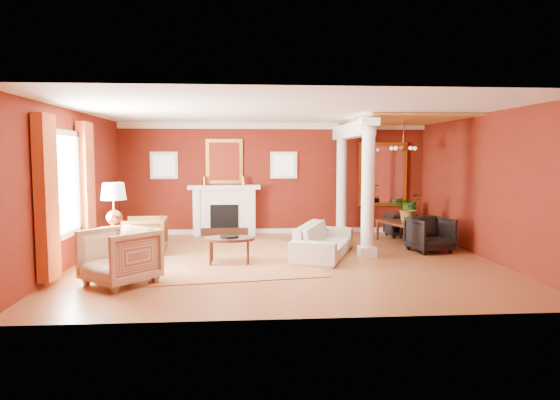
{
  "coord_description": "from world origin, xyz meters",
  "views": [
    {
      "loc": [
        -0.82,
        -9.59,
        2.06
      ],
      "look_at": [
        -0.07,
        0.48,
        1.15
      ],
      "focal_mm": 32.0,
      "sensor_mm": 36.0,
      "label": 1
    }
  ],
  "objects": [
    {
      "name": "green_urn",
      "position": [
        3.47,
        2.95,
        0.34
      ],
      "size": [
        0.36,
        0.36,
        0.87
      ],
      "color": "#123B19",
      "rests_on": "ground"
    },
    {
      "name": "dining_chair_near",
      "position": [
        3.15,
        0.65,
        0.41
      ],
      "size": [
        0.94,
        0.91,
        0.82
      ],
      "primitive_type": "imported",
      "rotation": [
        0.0,
        0.0,
        0.23
      ],
      "color": "black",
      "rests_on": "ground"
    },
    {
      "name": "column_front",
      "position": [
        1.7,
        0.3,
        1.43
      ],
      "size": [
        0.36,
        0.36,
        2.8
      ],
      "color": "white",
      "rests_on": "ground"
    },
    {
      "name": "fireplace",
      "position": [
        -1.3,
        3.32,
        0.65
      ],
      "size": [
        1.85,
        0.42,
        1.29
      ],
      "color": "white",
      "rests_on": "ground"
    },
    {
      "name": "ground",
      "position": [
        0.0,
        0.0,
        0.0
      ],
      "size": [
        8.0,
        8.0,
        0.0
      ],
      "primitive_type": "plane",
      "color": "brown",
      "rests_on": "ground"
    },
    {
      "name": "side_table",
      "position": [
        -3.2,
        -0.25,
        1.05
      ],
      "size": [
        0.62,
        0.62,
        1.55
      ],
      "rotation": [
        0.0,
        0.0,
        0.12
      ],
      "color": "black",
      "rests_on": "ground"
    },
    {
      "name": "flank_window_left",
      "position": [
        -2.85,
        3.46,
        1.8
      ],
      "size": [
        0.7,
        0.07,
        0.7
      ],
      "color": "white",
      "rests_on": "room_shell"
    },
    {
      "name": "base_trim",
      "position": [
        0.0,
        3.46,
        0.06
      ],
      "size": [
        8.0,
        0.08,
        0.12
      ],
      "primitive_type": "cube",
      "color": "white",
      "rests_on": "ground"
    },
    {
      "name": "flank_window_right",
      "position": [
        0.25,
        3.46,
        1.8
      ],
      "size": [
        0.7,
        0.07,
        0.7
      ],
      "color": "white",
      "rests_on": "room_shell"
    },
    {
      "name": "dining_table",
      "position": [
        2.97,
        1.68,
        0.41
      ],
      "size": [
        0.9,
        1.54,
        0.81
      ],
      "primitive_type": "imported",
      "rotation": [
        0.0,
        0.0,
        1.86
      ],
      "color": "black",
      "rests_on": "ground"
    },
    {
      "name": "dining_chair_far",
      "position": [
        3.14,
        2.66,
        0.34
      ],
      "size": [
        0.71,
        0.67,
        0.68
      ],
      "primitive_type": "imported",
      "rotation": [
        0.0,
        0.0,
        3.22
      ],
      "color": "black",
      "rests_on": "ground"
    },
    {
      "name": "coffee_book",
      "position": [
        -1.09,
        -0.21,
        0.61
      ],
      "size": [
        0.14,
        0.1,
        0.22
      ],
      "primitive_type": "imported",
      "rotation": [
        0.0,
        0.0,
        0.57
      ],
      "color": "black",
      "rests_on": "coffee_table"
    },
    {
      "name": "column_back",
      "position": [
        1.7,
        3.0,
        1.43
      ],
      "size": [
        0.36,
        0.36,
        2.8
      ],
      "color": "white",
      "rests_on": "ground"
    },
    {
      "name": "sofa",
      "position": [
        0.82,
        0.39,
        0.44
      ],
      "size": [
        1.4,
        2.32,
        0.87
      ],
      "primitive_type": "imported",
      "rotation": [
        0.0,
        0.0,
        1.21
      ],
      "color": "beige",
      "rests_on": "ground"
    },
    {
      "name": "amber_ceiling",
      "position": [
        2.85,
        1.75,
        2.87
      ],
      "size": [
        2.3,
        3.4,
        0.04
      ],
      "primitive_type": "cube",
      "color": "gold",
      "rests_on": "room_shell"
    },
    {
      "name": "dining_mirror",
      "position": [
        2.9,
        3.45,
        1.55
      ],
      "size": [
        1.3,
        0.07,
        1.7
      ],
      "color": "gold",
      "rests_on": "room_shell"
    },
    {
      "name": "left_window",
      "position": [
        -3.89,
        -0.6,
        1.42
      ],
      "size": [
        0.21,
        2.55,
        2.6
      ],
      "color": "white",
      "rests_on": "room_shell"
    },
    {
      "name": "armchair_leopard",
      "position": [
        -2.86,
        0.85,
        0.43
      ],
      "size": [
        0.82,
        0.87,
        0.86
      ],
      "primitive_type": "imported",
      "rotation": [
        0.0,
        0.0,
        -1.52
      ],
      "color": "black",
      "rests_on": "ground"
    },
    {
      "name": "crown_trim",
      "position": [
        0.0,
        3.46,
        2.82
      ],
      "size": [
        8.0,
        0.08,
        0.16
      ],
      "primitive_type": "cube",
      "color": "white",
      "rests_on": "room_shell"
    },
    {
      "name": "armchair_stripe",
      "position": [
        -2.79,
        -1.61,
        0.5
      ],
      "size": [
        1.33,
        1.32,
        1.0
      ],
      "primitive_type": "imported",
      "rotation": [
        0.0,
        0.0,
        -0.73
      ],
      "color": "tan",
      "rests_on": "ground"
    },
    {
      "name": "rug",
      "position": [
        -1.11,
        0.37,
        0.01
      ],
      "size": [
        3.54,
        4.4,
        0.02
      ],
      "primitive_type": "cube",
      "rotation": [
        0.0,
        0.0,
        0.14
      ],
      "color": "maroon",
      "rests_on": "ground"
    },
    {
      "name": "overmantel_mirror",
      "position": [
        -1.3,
        3.45,
        1.9
      ],
      "size": [
        0.95,
        0.07,
        1.15
      ],
      "color": "gold",
      "rests_on": "fireplace"
    },
    {
      "name": "chandelier",
      "position": [
        2.9,
        1.8,
        2.25
      ],
      "size": [
        0.6,
        0.62,
        0.75
      ],
      "color": "#AE6E36",
      "rests_on": "room_shell"
    },
    {
      "name": "header_beam",
      "position": [
        1.7,
        1.9,
        2.62
      ],
      "size": [
        0.3,
        3.2,
        0.32
      ],
      "primitive_type": "cube",
      "color": "white",
      "rests_on": "column_front"
    },
    {
      "name": "coffee_table",
      "position": [
        -1.08,
        -0.18,
        0.46
      ],
      "size": [
        0.99,
        0.99,
        0.5
      ],
      "rotation": [
        0.0,
        0.0,
        0.34
      ],
      "color": "black",
      "rests_on": "ground"
    },
    {
      "name": "potted_plant",
      "position": [
        3.0,
        1.61,
        1.07
      ],
      "size": [
        0.82,
        0.86,
        0.52
      ],
      "primitive_type": "imported",
      "rotation": [
        0.0,
        0.0,
        0.43
      ],
      "color": "#26591E",
      "rests_on": "dining_table"
    },
    {
      "name": "room_shell",
      "position": [
        0.0,
        0.0,
        2.02
      ],
      "size": [
        8.04,
        7.04,
        2.92
      ],
      "color": "maroon",
      "rests_on": "ground"
    }
  ]
}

